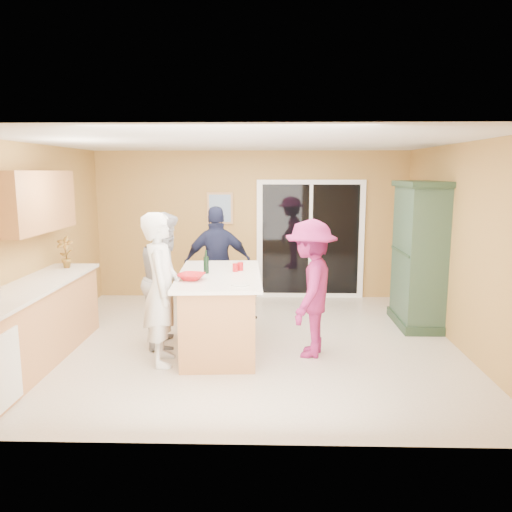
{
  "coord_description": "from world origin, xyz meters",
  "views": [
    {
      "loc": [
        0.32,
        -6.32,
        2.24
      ],
      "look_at": [
        0.15,
        0.1,
        1.15
      ],
      "focal_mm": 35.0,
      "sensor_mm": 36.0,
      "label": 1
    }
  ],
  "objects_px": {
    "woman_white": "(161,289)",
    "woman_grey": "(166,279)",
    "woman_navy": "(218,264)",
    "woman_magenta": "(310,288)",
    "green_hutch": "(419,256)",
    "kitchen_island": "(220,314)"
  },
  "relations": [
    {
      "from": "woman_white",
      "to": "woman_grey",
      "type": "bearing_deg",
      "value": -1.1
    },
    {
      "from": "woman_navy",
      "to": "woman_magenta",
      "type": "height_order",
      "value": "woman_navy"
    },
    {
      "from": "woman_navy",
      "to": "woman_magenta",
      "type": "distance_m",
      "value": 1.91
    },
    {
      "from": "woman_navy",
      "to": "woman_white",
      "type": "bearing_deg",
      "value": 63.7
    },
    {
      "from": "green_hutch",
      "to": "woman_navy",
      "type": "xyz_separation_m",
      "value": [
        -2.94,
        0.16,
        -0.16
      ]
    },
    {
      "from": "woman_grey",
      "to": "green_hutch",
      "type": "bearing_deg",
      "value": -83.55
    },
    {
      "from": "woman_white",
      "to": "woman_navy",
      "type": "bearing_deg",
      "value": -23.41
    },
    {
      "from": "woman_navy",
      "to": "woman_magenta",
      "type": "relative_size",
      "value": 1.04
    },
    {
      "from": "kitchen_island",
      "to": "woman_magenta",
      "type": "xyz_separation_m",
      "value": [
        1.13,
        -0.16,
        0.38
      ]
    },
    {
      "from": "woman_navy",
      "to": "woman_grey",
      "type": "bearing_deg",
      "value": 51.24
    },
    {
      "from": "green_hutch",
      "to": "woman_grey",
      "type": "height_order",
      "value": "green_hutch"
    },
    {
      "from": "green_hutch",
      "to": "woman_magenta",
      "type": "xyz_separation_m",
      "value": [
        -1.66,
        -1.26,
        -0.19
      ]
    },
    {
      "from": "green_hutch",
      "to": "woman_white",
      "type": "height_order",
      "value": "green_hutch"
    },
    {
      "from": "kitchen_island",
      "to": "woman_grey",
      "type": "height_order",
      "value": "woman_grey"
    },
    {
      "from": "woman_grey",
      "to": "woman_magenta",
      "type": "height_order",
      "value": "woman_grey"
    },
    {
      "from": "woman_white",
      "to": "woman_navy",
      "type": "height_order",
      "value": "woman_white"
    },
    {
      "from": "woman_grey",
      "to": "woman_navy",
      "type": "bearing_deg",
      "value": -35.66
    },
    {
      "from": "green_hutch",
      "to": "woman_grey",
      "type": "relative_size",
      "value": 1.22
    },
    {
      "from": "woman_navy",
      "to": "kitchen_island",
      "type": "bearing_deg",
      "value": 85.72
    },
    {
      "from": "green_hutch",
      "to": "woman_white",
      "type": "xyz_separation_m",
      "value": [
        -3.42,
        -1.58,
        -0.13
      ]
    },
    {
      "from": "green_hutch",
      "to": "woman_magenta",
      "type": "height_order",
      "value": "green_hutch"
    },
    {
      "from": "kitchen_island",
      "to": "woman_white",
      "type": "xyz_separation_m",
      "value": [
        -0.63,
        -0.48,
        0.43
      ]
    }
  ]
}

